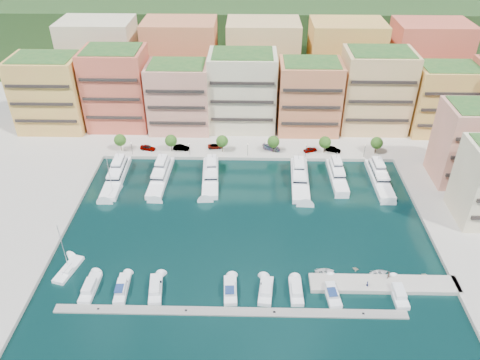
{
  "coord_description": "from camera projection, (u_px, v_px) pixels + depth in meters",
  "views": [
    {
      "loc": [
        0.48,
        -94.44,
        75.04
      ],
      "look_at": [
        -1.87,
        9.82,
        6.0
      ],
      "focal_mm": 35.0,
      "sensor_mm": 36.0,
      "label": 1
    }
  ],
  "objects": [
    {
      "name": "tree_0",
      "position": [
        120.0,
        140.0,
        146.22
      ],
      "size": [
        3.8,
        3.8,
        5.65
      ],
      "color": "#473323",
      "rests_on": "north_quay"
    },
    {
      "name": "tender_0",
      "position": [
        325.0,
        272.0,
        104.17
      ],
      "size": [
        4.79,
        3.75,
        0.9
      ],
      "primitive_type": "imported",
      "rotation": [
        0.0,
        0.0,
        1.72
      ],
      "color": "silver",
      "rests_on": "ground"
    },
    {
      "name": "ground",
      "position": [
        246.0,
        221.0,
        120.16
      ],
      "size": [
        400.0,
        400.0,
        0.0
      ],
      "primitive_type": "plane",
      "color": "black",
      "rests_on": "ground"
    },
    {
      "name": "cruiser_0",
      "position": [
        90.0,
        288.0,
        99.98
      ],
      "size": [
        2.92,
        8.81,
        2.55
      ],
      "color": "silver",
      "rests_on": "ground"
    },
    {
      "name": "backblock_4",
      "position": [
        426.0,
        63.0,
        171.79
      ],
      "size": [
        26.0,
        18.0,
        30.0
      ],
      "primitive_type": "cube",
      "color": "#D45A46",
      "rests_on": "north_quay"
    },
    {
      "name": "apartment_2",
      "position": [
        179.0,
        97.0,
        155.47
      ],
      "size": [
        20.0,
        15.5,
        22.8
      ],
      "color": "#E3927F",
      "rests_on": "north_quay"
    },
    {
      "name": "hillside",
      "position": [
        249.0,
        69.0,
        211.86
      ],
      "size": [
        240.0,
        40.0,
        58.0
      ],
      "primitive_type": "cube",
      "color": "#1B3716",
      "rests_on": "ground"
    },
    {
      "name": "apartment_3",
      "position": [
        242.0,
        91.0,
        155.92
      ],
      "size": [
        22.0,
        16.5,
        25.8
      ],
      "color": "beige",
      "rests_on": "north_quay"
    },
    {
      "name": "lamppost_0",
      "position": [
        132.0,
        146.0,
        144.74
      ],
      "size": [
        0.3,
        0.3,
        4.2
      ],
      "color": "black",
      "rests_on": "north_quay"
    },
    {
      "name": "person_0",
      "position": [
        367.0,
        284.0,
        99.32
      ],
      "size": [
        0.58,
        0.66,
        1.53
      ],
      "primitive_type": "imported",
      "rotation": [
        0.0,
        0.0,
        2.03
      ],
      "color": "navy",
      "rests_on": "finger_pier"
    },
    {
      "name": "apartment_1",
      "position": [
        117.0,
        88.0,
        156.43
      ],
      "size": [
        20.0,
        16.5,
        26.8
      ],
      "color": "#D45A46",
      "rests_on": "north_quay"
    },
    {
      "name": "tree_1",
      "position": [
        171.0,
        141.0,
        145.92
      ],
      "size": [
        3.8,
        3.8,
        5.65
      ],
      "color": "#473323",
      "rests_on": "north_quay"
    },
    {
      "name": "apartment_4",
      "position": [
        309.0,
        97.0,
        154.39
      ],
      "size": [
        20.0,
        15.5,
        23.8
      ],
      "color": "#D0764E",
      "rests_on": "north_quay"
    },
    {
      "name": "car_5",
      "position": [
        333.0,
        150.0,
        147.27
      ],
      "size": [
        4.89,
        3.4,
        1.53
      ],
      "primitive_type": "imported",
      "rotation": [
        0.0,
        0.0,
        1.14
      ],
      "color": "gray",
      "rests_on": "north_quay"
    },
    {
      "name": "backblock_2",
      "position": [
        262.0,
        62.0,
        172.93
      ],
      "size": [
        26.0,
        18.0,
        30.0
      ],
      "primitive_type": "cube",
      "color": "#E8AF7B",
      "rests_on": "north_quay"
    },
    {
      "name": "tender_3",
      "position": [
        425.0,
        275.0,
        103.33
      ],
      "size": [
        2.09,
        1.94,
        0.9
      ],
      "primitive_type": "imported",
      "rotation": [
        0.0,
        0.0,
        1.24
      ],
      "color": "beige",
      "rests_on": "ground"
    },
    {
      "name": "north_quay",
      "position": [
        248.0,
        115.0,
        171.85
      ],
      "size": [
        220.0,
        64.0,
        2.0
      ],
      "primitive_type": "cube",
      "color": "#9E998E",
      "rests_on": "ground"
    },
    {
      "name": "cruiser_6",
      "position": [
        296.0,
        291.0,
        99.16
      ],
      "size": [
        2.77,
        7.73,
        2.55
      ],
      "color": "silver",
      "rests_on": "ground"
    },
    {
      "name": "sailboat_0",
      "position": [
        69.0,
        270.0,
        104.85
      ],
      "size": [
        4.89,
        9.17,
        13.2
      ],
      "color": "white",
      "rests_on": "ground"
    },
    {
      "name": "yacht_4",
      "position": [
        300.0,
        178.0,
        135.04
      ],
      "size": [
        5.82,
        22.09,
        7.3
      ],
      "color": "white",
      "rests_on": "ground"
    },
    {
      "name": "person_1",
      "position": [
        388.0,
        275.0,
        101.36
      ],
      "size": [
        1.03,
        0.89,
        1.82
      ],
      "primitive_type": "imported",
      "rotation": [
        0.0,
        0.0,
        3.4
      ],
      "color": "#503B30",
      "rests_on": "finger_pier"
    },
    {
      "name": "car_3",
      "position": [
        271.0,
        148.0,
        148.23
      ],
      "size": [
        6.03,
        4.28,
        1.62
      ],
      "primitive_type": "imported",
      "rotation": [
        0.0,
        0.0,
        1.17
      ],
      "color": "gray",
      "rests_on": "north_quay"
    },
    {
      "name": "sailboat_2",
      "position": [
        113.0,
        194.0,
        129.56
      ],
      "size": [
        3.81,
        8.74,
        13.2
      ],
      "color": "white",
      "rests_on": "ground"
    },
    {
      "name": "tree_2",
      "position": [
        222.0,
        141.0,
        145.62
      ],
      "size": [
        3.8,
        3.8,
        5.65
      ],
      "color": "#473323",
      "rests_on": "north_quay"
    },
    {
      "name": "apartment_0",
      "position": [
        51.0,
        93.0,
        155.73
      ],
      "size": [
        22.0,
        16.5,
        24.8
      ],
      "color": "#D5924E",
      "rests_on": "north_quay"
    },
    {
      "name": "apartment_6",
      "position": [
        443.0,
        99.0,
        153.83
      ],
      "size": [
        20.0,
        15.5,
        22.8
      ],
      "color": "#D5924E",
      "rests_on": "north_quay"
    },
    {
      "name": "tree_4",
      "position": [
        325.0,
        142.0,
        145.02
      ],
      "size": [
        3.8,
        3.8,
        5.65
      ],
      "color": "#473323",
      "rests_on": "north_quay"
    },
    {
      "name": "apartment_5",
      "position": [
        375.0,
        91.0,
        154.81
      ],
      "size": [
        22.0,
        16.5,
        26.8
      ],
      "color": "#E8AF7B",
      "rests_on": "north_quay"
    },
    {
      "name": "lamppost_3",
      "position": [
        306.0,
        148.0,
        143.72
      ],
      "size": [
        0.3,
        0.3,
        4.2
      ],
      "color": "black",
      "rests_on": "north_quay"
    },
    {
      "name": "cruiser_5",
      "position": [
        266.0,
        291.0,
        99.28
      ],
      "size": [
        3.59,
        8.14,
        2.55
      ],
      "color": "silver",
      "rests_on": "ground"
    },
    {
      "name": "lamppost_1",
      "position": [
        189.0,
        147.0,
        144.4
      ],
      "size": [
        0.3,
        0.3,
        4.2
      ],
      "color": "black",
      "rests_on": "north_quay"
    },
    {
      "name": "car_2",
      "position": [
        215.0,
        146.0,
        149.3
      ],
      "size": [
        4.97,
        2.65,
        1.33
      ],
      "primitive_type": "imported",
      "rotation": [
        0.0,
        0.0,
        1.67
      ],
      "color": "gray",
      "rests_on": "north_quay"
    },
    {
      "name": "tree_3",
      "position": [
        273.0,
        142.0,
        145.32
      ],
      "size": [
        3.8,
        3.8,
        5.65
      ],
      "color": "#473323",
      "rests_on": "north_quay"
    },
    {
      "name": "tree_5",
      "position": [
        377.0,
        143.0,
        144.72
      ],
      "size": [
        3.8,
        3.8,
        5.65
      ],
      "color": "#473323",
      "rests_on": "north_quay"
    },
    {
      "name": "cruiser_4",
      "position": [
        230.0,
        290.0,
        99.39
      ],
      "size": [
        3.14,
        8.12,
        2.66
      ],
      "color": "silver",
      "rests_on": "ground"
    },
    {
      "name": "car_0",
      "position": [
        148.0,
        148.0,
        148.15
      ],
      "size": [
        5.21,
        3.07,
        1.66
      ],
      "primitive_type": "imported",
      "rotation": [
        0.0,
        0.0,
        1.33
      ],
      "color": "gray",
      "rests_on": "north_quay"
    },
    {
      "name": "yacht_2",
      "position": [
        211.0,
        175.0,
        136.09
      ],
      "size": [
        5.62,
        20.6,
        7.3
      ],
      "color": "white",
      "rests_on": "ground"
    },
    {
      "name": "yacht_6",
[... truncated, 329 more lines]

